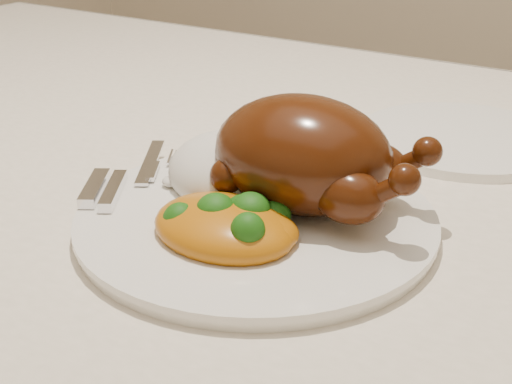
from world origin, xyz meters
The scene contains 8 objects.
dining_table centered at (0.00, 0.00, 0.67)m, with size 1.60×0.90×0.76m.
tablecloth centered at (0.00, 0.00, 0.74)m, with size 1.73×1.03×0.18m.
dinner_plate centered at (0.13, -0.10, 0.77)m, with size 0.30×0.30×0.01m, color white.
side_plate centered at (0.21, 0.19, 0.77)m, with size 0.22×0.22×0.01m, color white.
roast_chicken centered at (0.16, -0.07, 0.83)m, with size 0.19×0.13×0.10m.
rice_mound centered at (0.08, -0.06, 0.79)m, with size 0.17×0.16×0.07m.
mac_and_cheese centered at (0.14, -0.15, 0.79)m, with size 0.12×0.09×0.05m.
cutlery centered at (0.00, -0.12, 0.79)m, with size 0.08×0.16×0.01m.
Camera 1 is at (0.41, -0.55, 1.05)m, focal length 50.00 mm.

